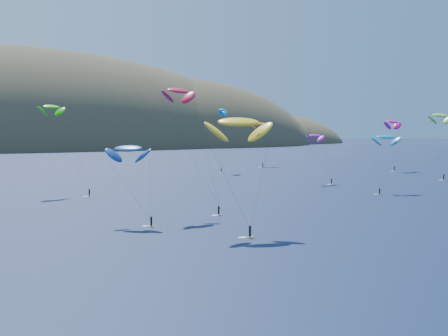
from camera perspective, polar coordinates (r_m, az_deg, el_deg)
island at (r=614.07m, az=-18.04°, el=0.86°), size 730.00×300.00×210.00m
kitesurfer_2 at (r=107.23m, az=1.34°, el=4.22°), size 12.27×11.04×22.02m
kitesurfer_3 at (r=175.22m, az=-15.49°, el=5.40°), size 11.76×15.83×25.79m
kitesurfer_4 at (r=251.51m, az=-0.12°, el=5.32°), size 8.43×8.57×27.28m
kitesurfer_5 at (r=179.41m, az=14.60°, el=2.77°), size 11.82×8.58×17.63m
kitesurfer_6 at (r=203.60m, az=8.35°, el=2.93°), size 8.11×9.59×17.44m
kitesurfer_8 at (r=270.34m, az=15.15°, el=4.10°), size 11.66×8.35×23.35m
kitesurfer_9 at (r=130.74m, az=-4.22°, el=7.05°), size 11.25×10.81×28.00m
kitesurfer_10 at (r=117.51m, az=-8.75°, el=1.77°), size 8.90×11.19×16.41m
kitesurfer_11 at (r=293.32m, az=3.32°, el=4.05°), size 11.18×13.96×22.38m
kitesurfer_13 at (r=230.67m, az=19.18°, el=4.57°), size 10.66×7.93×25.06m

